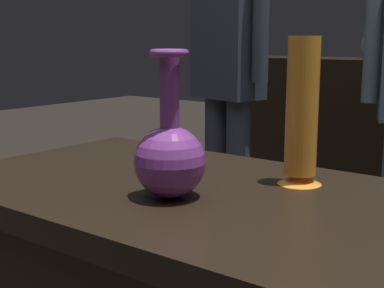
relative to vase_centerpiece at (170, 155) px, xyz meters
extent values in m
cube|color=black|center=(0.04, 0.09, -0.11)|extent=(1.20, 0.64, 0.05)
sphere|color=#7A388E|center=(0.00, 0.00, -0.01)|extent=(0.14, 0.14, 0.14)
cylinder|color=#7A388E|center=(0.00, 0.00, 0.12)|extent=(0.04, 0.04, 0.15)
torus|color=#7A388E|center=(0.00, 0.00, 0.19)|extent=(0.07, 0.07, 0.01)
cone|color=orange|center=(0.15, 0.24, -0.07)|extent=(0.09, 0.09, 0.02)
cylinder|color=orange|center=(0.15, 0.24, 0.08)|extent=(0.07, 0.07, 0.29)
cylinder|color=gray|center=(-0.48, 2.32, 0.11)|extent=(0.05, 0.05, 0.01)
ellipsoid|color=gray|center=(-0.48, 2.32, 0.19)|extent=(0.09, 0.09, 0.13)
cylinder|color=gray|center=(-0.48, 2.32, 0.25)|extent=(0.07, 0.07, 0.01)
cylinder|color=#333847|center=(-0.67, 1.28, -0.47)|extent=(0.11, 0.11, 0.84)
cylinder|color=#333847|center=(-0.82, 1.32, -0.47)|extent=(0.11, 0.11, 0.84)
cube|color=#333847|center=(-0.75, 1.30, 0.28)|extent=(0.35, 0.25, 0.66)
cylinder|color=#333847|center=(-0.55, 1.25, 0.32)|extent=(0.07, 0.07, 0.56)
cylinder|color=#333847|center=(-0.94, 1.35, 0.32)|extent=(0.07, 0.07, 0.56)
cylinder|color=slate|center=(-0.18, 1.55, 0.20)|extent=(0.07, 0.07, 0.51)
camera|label=1|loc=(0.66, -0.79, 0.22)|focal=52.00mm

